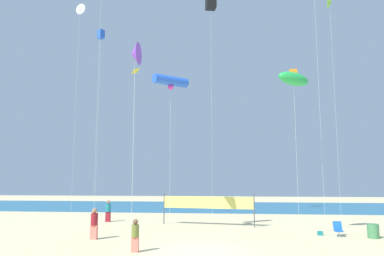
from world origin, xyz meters
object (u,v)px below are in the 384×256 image
(kite_white_delta, at_px, (80,9))
(trash_barrel, at_px, (373,231))
(kite_violet_delta, at_px, (135,54))
(kite_lime_delta, at_px, (330,3))
(kite_blue_tube, at_px, (171,81))
(volleyball_net, at_px, (207,204))
(kite_black_box, at_px, (211,2))
(kite_blue_box, at_px, (101,35))
(kite_green_inflatable, at_px, (294,79))
(beachgoer_olive_shirt, at_px, (135,234))
(folding_beach_chair, at_px, (338,229))
(beach_handbag, at_px, (320,233))
(kite_yellow_diamond, at_px, (134,72))
(beachgoer_teal_shirt, at_px, (108,210))
(beachgoer_maroon_shirt, at_px, (94,223))

(kite_white_delta, bearing_deg, trash_barrel, -24.48)
(kite_violet_delta, xyz_separation_m, kite_lime_delta, (14.62, 10.47, 7.69))
(kite_blue_tube, relative_size, kite_lime_delta, 0.54)
(kite_blue_tube, bearing_deg, kite_violet_delta, -121.59)
(volleyball_net, relative_size, kite_black_box, 0.32)
(trash_barrel, xyz_separation_m, kite_violet_delta, (-14.20, -2.17, 10.79))
(kite_black_box, bearing_deg, volleyball_net, -89.86)
(kite_lime_delta, bearing_deg, kite_blue_box, 174.71)
(kite_white_delta, height_order, kite_black_box, kite_black_box)
(kite_white_delta, bearing_deg, kite_green_inflatable, -29.44)
(beachgoer_olive_shirt, height_order, kite_lime_delta, kite_lime_delta)
(folding_beach_chair, distance_m, beach_handbag, 1.12)
(trash_barrel, relative_size, kite_yellow_diamond, 0.06)
(folding_beach_chair, xyz_separation_m, kite_green_inflatable, (-2.47, -0.76, 9.38))
(beachgoer_teal_shirt, height_order, kite_lime_delta, kite_lime_delta)
(beachgoer_olive_shirt, relative_size, trash_barrel, 1.86)
(beachgoer_teal_shirt, height_order, trash_barrel, beachgoer_teal_shirt)
(kite_violet_delta, bearing_deg, beachgoer_olive_shirt, -71.45)
(beachgoer_maroon_shirt, height_order, beachgoer_teal_shirt, beachgoer_maroon_shirt)
(folding_beach_chair, relative_size, kite_blue_box, 0.05)
(kite_violet_delta, bearing_deg, folding_beach_chair, 12.66)
(beachgoer_olive_shirt, relative_size, kite_yellow_diamond, 0.11)
(kite_lime_delta, relative_size, kite_black_box, 0.88)
(beach_handbag, xyz_separation_m, kite_white_delta, (-20.85, 9.96, 20.69))
(folding_beach_chair, xyz_separation_m, kite_black_box, (-8.42, 10.91, 20.80))
(beach_handbag, relative_size, kite_black_box, 0.01)
(kite_blue_box, bearing_deg, beachgoer_maroon_shirt, -69.17)
(kite_black_box, bearing_deg, trash_barrel, -48.27)
(kite_lime_delta, height_order, kite_black_box, kite_black_box)
(beach_handbag, height_order, kite_blue_box, kite_blue_box)
(kite_green_inflatable, bearing_deg, beachgoer_teal_shirt, 154.47)
(beachgoer_maroon_shirt, distance_m, volleyball_net, 9.55)
(beach_handbag, xyz_separation_m, kite_black_box, (-7.38, 10.66, 21.13))
(beachgoer_olive_shirt, bearing_deg, beachgoer_maroon_shirt, 110.36)
(kite_black_box, bearing_deg, kite_white_delta, -176.99)
(kite_green_inflatable, xyz_separation_m, kite_violet_delta, (-9.88, -2.01, 1.36))
(beachgoer_teal_shirt, bearing_deg, beachgoer_maroon_shirt, -17.79)
(volleyball_net, xyz_separation_m, kite_lime_delta, (10.68, 3.28, 17.27))
(beachgoer_olive_shirt, distance_m, kite_violet_delta, 11.05)
(kite_white_delta, xyz_separation_m, kite_yellow_diamond, (6.57, -2.32, -7.55))
(beach_handbag, distance_m, kite_lime_delta, 20.47)
(kite_green_inflatable, relative_size, kite_blue_box, 0.58)
(beachgoer_olive_shirt, bearing_deg, kite_yellow_diamond, 82.60)
(beachgoer_maroon_shirt, xyz_separation_m, trash_barrel, (16.41, 2.24, -0.54))
(kite_yellow_diamond, bearing_deg, kite_lime_delta, -0.59)
(beachgoer_teal_shirt, xyz_separation_m, kite_lime_delta, (19.08, 1.61, 17.96))
(beach_handbag, xyz_separation_m, kite_green_inflatable, (-1.43, -1.00, 9.72))
(kite_violet_delta, xyz_separation_m, kite_black_box, (3.93, 13.68, 10.06))
(beachgoer_olive_shirt, xyz_separation_m, kite_black_box, (2.72, 17.29, 20.43))
(folding_beach_chair, relative_size, beach_handbag, 2.74)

